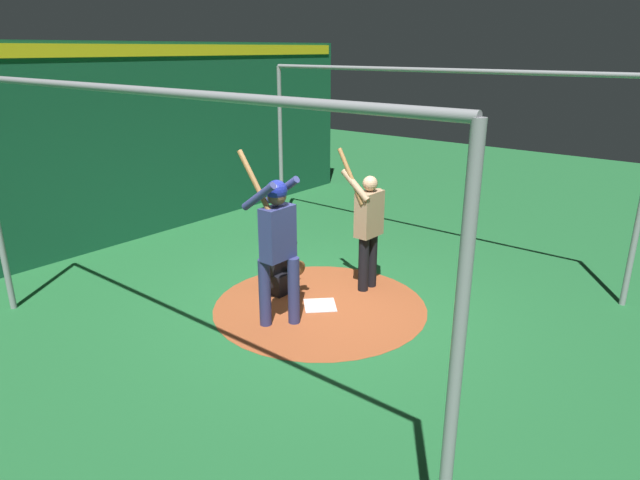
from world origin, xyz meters
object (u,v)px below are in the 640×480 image
object	(u,v)px
batter	(277,238)
home_plate	(320,305)
catcher	(281,266)
visitor	(368,225)

from	to	relation	value
batter	home_plate	bearing A→B (deg)	82.66
catcher	home_plate	bearing A→B (deg)	-1.92
home_plate	visitor	world-z (taller)	visitor
batter	catcher	distance (m)	1.23
catcher	visitor	world-z (taller)	visitor
catcher	visitor	size ratio (longest dim) A/B	0.49
visitor	batter	bearing A→B (deg)	-96.73
home_plate	visitor	size ratio (longest dim) A/B	0.21
home_plate	batter	size ratio (longest dim) A/B	0.19
batter	catcher	bearing A→B (deg)	131.49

